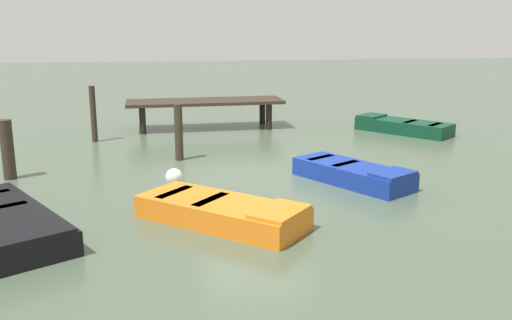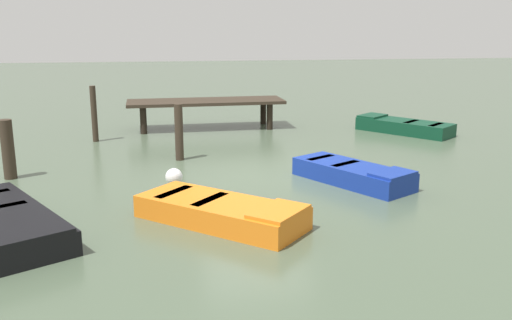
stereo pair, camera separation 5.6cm
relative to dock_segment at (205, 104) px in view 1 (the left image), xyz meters
The scene contains 9 objects.
ground_plane 6.14m from the dock_segment, 83.22° to the right, with size 80.00×80.00×0.00m, color #475642.
dock_segment is the anchor object (origin of this frame).
rowboat_blue 7.58m from the dock_segment, 68.99° to the right, with size 2.28×2.87×0.46m.
rowboat_orange 9.18m from the dock_segment, 92.41° to the right, with size 3.04×2.88×0.46m.
rowboat_dark_green 6.44m from the dock_segment, 15.69° to the right, with size 2.68×2.97×0.46m.
mooring_piling_far_left 4.41m from the dock_segment, 102.94° to the right, with size 0.21×0.21×1.44m, color #33281E.
mooring_piling_mid_left 7.30m from the dock_segment, 131.26° to the right, with size 0.28×0.28×1.35m, color #33281E.
mooring_piling_center 3.74m from the dock_segment, 155.08° to the right, with size 0.17×0.17×1.65m, color #33281E.
marker_buoy 7.15m from the dock_segment, 99.48° to the right, with size 0.36×0.36×0.48m.
Camera 1 is at (-2.03, -12.46, 3.43)m, focal length 39.62 mm.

